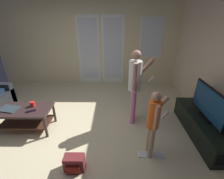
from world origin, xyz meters
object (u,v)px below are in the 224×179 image
(laptop_closed, at_px, (9,109))
(flat_screen_tv, at_px, (209,104))
(tv_remote_black, at_px, (31,111))
(loose_keyboard, at_px, (151,155))
(coffee_table, at_px, (25,114))
(cup_near_edge, at_px, (33,104))
(tv_stand, at_px, (202,126))
(person_child, at_px, (154,120))
(person_adult, at_px, (135,82))
(backpack, at_px, (74,163))

(laptop_closed, bearing_deg, flat_screen_tv, 9.00)
(flat_screen_tv, xyz_separation_m, tv_remote_black, (-3.23, 0.07, -0.21))
(flat_screen_tv, bearing_deg, loose_keyboard, -154.20)
(coffee_table, relative_size, tv_remote_black, 6.06)
(cup_near_edge, height_order, tv_remote_black, cup_near_edge)
(tv_stand, relative_size, flat_screen_tv, 1.59)
(tv_stand, relative_size, cup_near_edge, 15.99)
(coffee_table, height_order, person_child, person_child)
(flat_screen_tv, relative_size, person_child, 0.85)
(tv_stand, height_order, person_adult, person_adult)
(person_adult, relative_size, laptop_closed, 4.40)
(tv_stand, height_order, person_child, person_child)
(flat_screen_tv, bearing_deg, laptop_closed, 177.78)
(person_child, xyz_separation_m, loose_keyboard, (0.03, -0.03, -0.68))
(coffee_table, bearing_deg, person_adult, 7.40)
(loose_keyboard, bearing_deg, cup_near_edge, 161.03)
(loose_keyboard, xyz_separation_m, tv_remote_black, (-2.17, 0.58, 0.47))
(person_adult, bearing_deg, loose_keyboard, -77.78)
(person_adult, relative_size, tv_remote_black, 9.03)
(tv_stand, height_order, backpack, tv_stand)
(flat_screen_tv, height_order, laptop_closed, flat_screen_tv)
(coffee_table, height_order, tv_stand, coffee_table)
(backpack, bearing_deg, tv_remote_black, 138.84)
(flat_screen_tv, xyz_separation_m, loose_keyboard, (-1.06, -0.51, -0.68))
(coffee_table, height_order, laptop_closed, laptop_closed)
(person_child, bearing_deg, loose_keyboard, -47.64)
(person_adult, xyz_separation_m, loose_keyboard, (0.20, -0.94, -0.91))
(backpack, height_order, cup_near_edge, cup_near_edge)
(tv_stand, bearing_deg, coffee_table, 177.39)
(person_adult, distance_m, cup_near_edge, 2.07)
(laptop_closed, relative_size, tv_remote_black, 2.05)
(cup_near_edge, bearing_deg, laptop_closed, -165.19)
(tv_stand, height_order, laptop_closed, laptop_closed)
(flat_screen_tv, height_order, loose_keyboard, flat_screen_tv)
(coffee_table, distance_m, tv_remote_black, 0.25)
(coffee_table, xyz_separation_m, tv_stand, (3.43, -0.16, -0.15))
(person_child, bearing_deg, tv_stand, 23.58)
(coffee_table, relative_size, flat_screen_tv, 1.04)
(tv_stand, xyz_separation_m, tv_remote_black, (-3.23, 0.08, 0.28))
(tv_remote_black, bearing_deg, cup_near_edge, 77.21)
(loose_keyboard, relative_size, cup_near_edge, 4.51)
(tv_stand, xyz_separation_m, person_child, (-1.09, -0.48, 0.50))
(coffee_table, distance_m, flat_screen_tv, 3.45)
(tv_remote_black, bearing_deg, person_adult, -17.30)
(tv_stand, xyz_separation_m, person_adult, (-1.26, 0.44, 0.73))
(loose_keyboard, bearing_deg, person_child, 132.36)
(tv_remote_black, bearing_deg, backpack, -68.84)
(person_child, bearing_deg, backpack, -165.92)
(coffee_table, bearing_deg, tv_stand, -2.61)
(tv_stand, xyz_separation_m, loose_keyboard, (-1.06, -0.51, -0.18))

